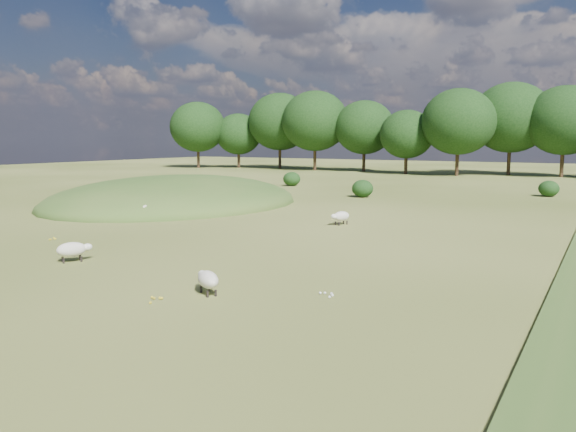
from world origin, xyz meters
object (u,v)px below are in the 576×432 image
object	(u,v)px
sheep_1	(147,209)
sheep_2	(208,279)
sheep_0	(341,216)
sheep_3	(73,249)

from	to	relation	value
sheep_1	sheep_2	size ratio (longest dim) A/B	1.03
sheep_0	sheep_1	bearing A→B (deg)	-50.38
sheep_1	sheep_0	bearing A→B (deg)	-86.68
sheep_0	sheep_2	world-z (taller)	sheep_0
sheep_2	sheep_3	distance (m)	7.18
sheep_0	sheep_3	size ratio (longest dim) A/B	1.00
sheep_0	sheep_3	bearing A→B (deg)	0.06
sheep_0	sheep_3	world-z (taller)	sheep_3
sheep_0	sheep_1	distance (m)	11.05
sheep_1	sheep_3	distance (m)	11.13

